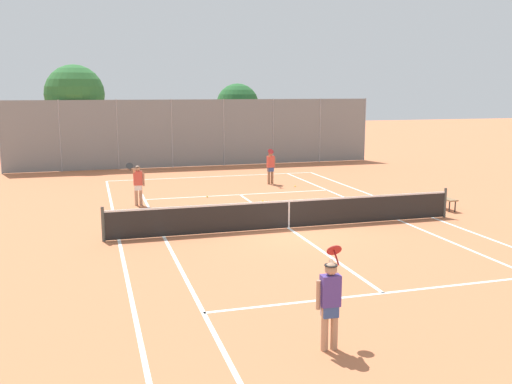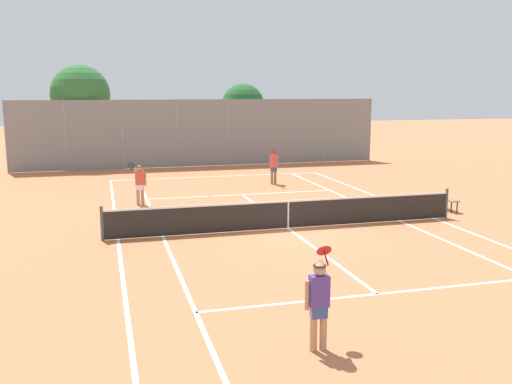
# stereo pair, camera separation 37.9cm
# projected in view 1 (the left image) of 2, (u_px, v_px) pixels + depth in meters

# --- Properties ---
(ground_plane) EXTENTS (120.00, 120.00, 0.00)m
(ground_plane) POSITION_uv_depth(u_px,v_px,m) (289.00, 228.00, 18.93)
(ground_plane) COLOR #C67047
(court_line_markings) EXTENTS (11.10, 23.90, 0.01)m
(court_line_markings) POSITION_uv_depth(u_px,v_px,m) (289.00, 228.00, 18.93)
(court_line_markings) COLOR white
(court_line_markings) RESTS_ON ground
(tennis_net) EXTENTS (12.00, 0.10, 1.07)m
(tennis_net) POSITION_uv_depth(u_px,v_px,m) (289.00, 213.00, 18.84)
(tennis_net) COLOR #474C47
(tennis_net) RESTS_ON ground
(player_near_side) EXTENTS (0.69, 0.73, 1.77)m
(player_near_side) POSITION_uv_depth(u_px,v_px,m) (330.00, 300.00, 9.94)
(player_near_side) COLOR tan
(player_near_side) RESTS_ON ground
(player_far_left) EXTENTS (0.74, 0.72, 1.77)m
(player_far_left) POSITION_uv_depth(u_px,v_px,m) (138.00, 183.00, 22.47)
(player_far_left) COLOR tan
(player_far_left) RESTS_ON ground
(player_far_right) EXTENTS (0.58, 0.80, 1.77)m
(player_far_right) POSITION_uv_depth(u_px,v_px,m) (271.00, 165.00, 27.61)
(player_far_right) COLOR #936B4C
(player_far_right) RESTS_ON ground
(loose_tennis_ball_0) EXTENTS (0.07, 0.07, 0.07)m
(loose_tennis_ball_0) POSITION_uv_depth(u_px,v_px,m) (295.00, 186.00, 26.98)
(loose_tennis_ball_0) COLOR #D1DB33
(loose_tennis_ball_0) RESTS_ON ground
(loose_tennis_ball_1) EXTENTS (0.07, 0.07, 0.07)m
(loose_tennis_ball_1) POSITION_uv_depth(u_px,v_px,m) (240.00, 224.00, 19.43)
(loose_tennis_ball_1) COLOR #D1DB33
(loose_tennis_ball_1) RESTS_ON ground
(loose_tennis_ball_2) EXTENTS (0.07, 0.07, 0.07)m
(loose_tennis_ball_2) POSITION_uv_depth(u_px,v_px,m) (207.00, 197.00, 24.34)
(loose_tennis_ball_2) COLOR #D1DB33
(loose_tennis_ball_2) RESTS_ON ground
(loose_tennis_ball_3) EXTENTS (0.07, 0.07, 0.07)m
(loose_tennis_ball_3) POSITION_uv_depth(u_px,v_px,m) (263.00, 201.00, 23.41)
(loose_tennis_ball_3) COLOR #D1DB33
(loose_tennis_ball_3) RESTS_ON ground
(courtside_bench) EXTENTS (0.36, 1.50, 0.47)m
(courtside_bench) POSITION_uv_depth(u_px,v_px,m) (443.00, 198.00, 21.97)
(courtside_bench) COLOR olive
(courtside_bench) RESTS_ON ground
(back_fence) EXTENTS (21.90, 0.08, 3.99)m
(back_fence) POSITION_uv_depth(u_px,v_px,m) (198.00, 133.00, 33.84)
(back_fence) COLOR gray
(back_fence) RESTS_ON ground
(tree_behind_left) EXTENTS (3.43, 3.43, 5.99)m
(tree_behind_left) POSITION_uv_depth(u_px,v_px,m) (74.00, 95.00, 33.29)
(tree_behind_left) COLOR brown
(tree_behind_left) RESTS_ON ground
(tree_behind_right) EXTENTS (2.90, 2.83, 4.95)m
(tree_behind_right) POSITION_uv_depth(u_px,v_px,m) (239.00, 107.00, 37.96)
(tree_behind_right) COLOR brown
(tree_behind_right) RESTS_ON ground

